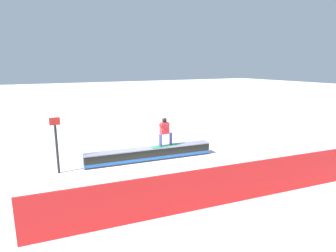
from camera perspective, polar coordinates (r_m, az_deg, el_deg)
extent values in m
plane|color=white|center=(12.99, -3.65, -6.92)|extent=(120.00, 120.00, 0.00)
cube|color=black|center=(12.90, -3.66, -5.76)|extent=(5.89, 1.12, 0.56)
cube|color=blue|center=(12.94, -3.65, -6.34)|extent=(5.90, 1.13, 0.13)
cube|color=#8A8BA3|center=(12.81, -3.68, -4.49)|extent=(5.90, 1.18, 0.04)
cube|color=#279250|center=(13.04, -0.47, -4.03)|extent=(1.48, 0.36, 0.01)
cylinder|color=#454E94|center=(12.83, -1.56, -2.95)|extent=(0.15, 0.15, 0.57)
cylinder|color=#454E94|center=(13.10, 0.58, -2.62)|extent=(0.15, 0.15, 0.57)
cube|color=#EA3537|center=(12.80, -0.73, -0.44)|extent=(0.41, 0.26, 0.53)
sphere|color=black|center=(12.72, -0.73, 1.20)|extent=(0.22, 0.22, 0.22)
cylinder|color=#EA3537|center=(12.57, -1.07, -0.56)|extent=(0.42, 0.11, 0.48)
cylinder|color=#EA3537|center=(12.98, -0.70, -0.14)|extent=(0.27, 0.10, 0.55)
cube|color=red|center=(8.84, 9.53, -12.15)|extent=(10.80, 1.23, 1.28)
cylinder|color=#262628|center=(11.98, -21.68, -4.47)|extent=(0.10, 0.10, 1.99)
cube|color=red|center=(11.72, -22.12, 0.90)|extent=(0.40, 0.04, 0.30)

